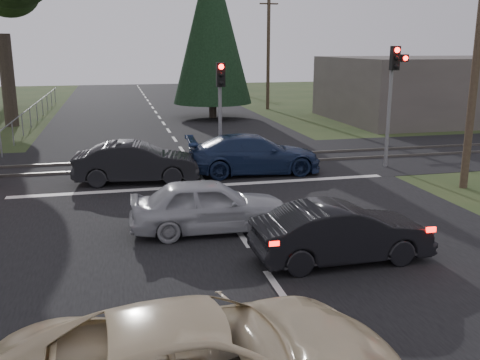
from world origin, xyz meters
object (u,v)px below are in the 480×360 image
object	(u,v)px
utility_pole_near	(478,45)
traffic_signal_right	(394,83)
traffic_signal_center	(221,97)
utility_pole_far	(209,46)
silver_car	(209,205)
dark_hatchback	(342,233)
blue_sedan	(254,154)
utility_pole_mid	(268,46)
dark_car_far	(137,162)

from	to	relation	value
utility_pole_near	traffic_signal_right	bearing A→B (deg)	105.34
traffic_signal_center	utility_pole_far	bearing A→B (deg)	80.40
traffic_signal_right	utility_pole_near	distance (m)	3.87
utility_pole_near	silver_car	size ratio (longest dim) A/B	2.21
traffic_signal_center	dark_hatchback	world-z (taller)	traffic_signal_center
silver_car	utility_pole_near	bearing A→B (deg)	-73.74
traffic_signal_center	traffic_signal_right	bearing A→B (deg)	-10.41
traffic_signal_center	silver_car	distance (m)	7.54
traffic_signal_center	silver_car	bearing A→B (deg)	-103.77
utility_pole_near	dark_hatchback	xyz separation A→B (m)	(-6.70, -5.00, -4.07)
traffic_signal_center	utility_pole_far	distance (m)	44.99
traffic_signal_center	blue_sedan	bearing A→B (deg)	-43.19
utility_pole_far	utility_pole_mid	bearing A→B (deg)	-90.00
utility_pole_mid	silver_car	world-z (taller)	utility_pole_mid
silver_car	blue_sedan	xyz separation A→B (m)	(2.78, 6.04, 0.04)
traffic_signal_center	utility_pole_far	world-z (taller)	utility_pole_far
utility_pole_near	utility_pole_mid	xyz separation A→B (m)	(0.00, 24.00, 0.00)
traffic_signal_center	dark_car_far	bearing A→B (deg)	-157.82
dark_hatchback	dark_car_far	bearing A→B (deg)	25.41
traffic_signal_right	silver_car	world-z (taller)	traffic_signal_right
dark_hatchback	silver_car	world-z (taller)	silver_car
utility_pole_mid	silver_car	xyz separation A→B (m)	(-9.22, -26.35, -4.03)
utility_pole_near	traffic_signal_center	bearing A→B (deg)	148.05
dark_hatchback	silver_car	xyz separation A→B (m)	(-2.52, 2.65, 0.04)
utility_pole_far	traffic_signal_center	bearing A→B (deg)	-99.60
dark_hatchback	dark_car_far	xyz separation A→B (m)	(-4.10, 8.33, 0.05)
traffic_signal_right	traffic_signal_center	xyz separation A→B (m)	(-6.55, 1.20, -0.51)
utility_pole_far	blue_sedan	world-z (taller)	utility_pole_far
utility_pole_mid	dark_car_far	world-z (taller)	utility_pole_mid
dark_hatchback	silver_car	bearing A→B (deg)	42.82
traffic_signal_right	utility_pole_mid	size ratio (longest dim) A/B	0.52
utility_pole_near	dark_car_far	xyz separation A→B (m)	(-10.80, 3.33, -4.01)
dark_car_far	utility_pole_near	bearing A→B (deg)	-101.63
utility_pole_mid	utility_pole_far	distance (m)	25.00
dark_car_far	utility_pole_far	bearing A→B (deg)	-7.81
traffic_signal_center	utility_pole_mid	bearing A→B (deg)	68.79
traffic_signal_right	traffic_signal_center	bearing A→B (deg)	169.59
dark_hatchback	dark_car_far	world-z (taller)	dark_car_far
traffic_signal_center	utility_pole_mid	distance (m)	20.82
traffic_signal_right	dark_hatchback	xyz separation A→B (m)	(-5.75, -8.47, -2.66)
dark_car_far	dark_hatchback	bearing A→B (deg)	-148.27
utility_pole_near	utility_pole_mid	bearing A→B (deg)	90.00
dark_hatchback	utility_pole_near	bearing A→B (deg)	-54.08
utility_pole_near	utility_pole_mid	world-z (taller)	same
traffic_signal_right	dark_car_far	world-z (taller)	traffic_signal_right
traffic_signal_right	blue_sedan	xyz separation A→B (m)	(-5.49, 0.21, -2.58)
traffic_signal_center	dark_hatchback	size ratio (longest dim) A/B	1.03
dark_hatchback	silver_car	size ratio (longest dim) A/B	0.98
traffic_signal_right	utility_pole_far	size ratio (longest dim) A/B	0.52
utility_pole_near	dark_car_far	world-z (taller)	utility_pole_near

